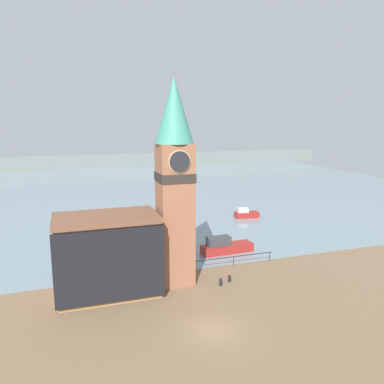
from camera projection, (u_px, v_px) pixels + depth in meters
ground_plane at (213, 330)px, 30.41m from camera, size 160.00×160.00×0.00m
water at (111, 186)px, 97.96m from camera, size 160.00×120.00×0.00m
far_shoreline at (98, 161)px, 134.78m from camera, size 180.00×3.00×5.00m
pier_railing at (234, 258)px, 43.93m from camera, size 10.18×0.08×1.09m
clock_tower at (175, 178)px, 37.47m from camera, size 3.83×3.83×20.94m
pier_building at (108, 255)px, 36.10m from camera, size 9.89×5.88×7.92m
boat_near at (225, 246)px, 48.22m from camera, size 6.89×2.32×2.23m
boat_far at (246, 214)px, 65.98m from camera, size 4.33×2.36×1.71m
mooring_bollard_near at (229, 278)px, 39.45m from camera, size 0.33×0.33×0.77m
mooring_bollard_far at (221, 281)px, 38.54m from camera, size 0.34×0.34×0.84m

